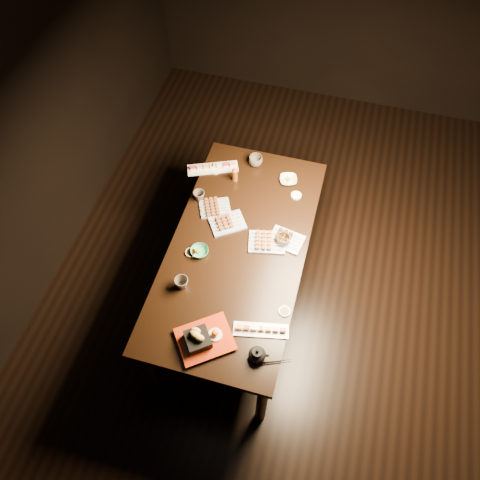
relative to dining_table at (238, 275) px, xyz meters
The scene contains 23 objects.
ground 0.62m from the dining_table, 16.96° to the left, with size 5.00×5.00×0.00m, color black.
dining_table is the anchor object (origin of this frame).
sushi_platter_near 0.73m from the dining_table, 61.37° to the right, with size 0.33×0.09×0.04m, color white, non-canonical shape.
sushi_platter_far 0.83m from the dining_table, 120.60° to the left, with size 0.38×0.11×0.05m, color white, non-canonical shape.
yakitori_plate_center 0.46m from the dining_table, 125.99° to the left, with size 0.23×0.17×0.06m, color #828EB6, non-canonical shape.
yakitori_plate_right 0.45m from the dining_table, 26.43° to the left, with size 0.24×0.18×0.06m, color #828EB6, non-canonical shape.
yakitori_plate_left 0.54m from the dining_table, 131.97° to the left, with size 0.21×0.15×0.05m, color #828EB6, non-canonical shape.
tsukune_plate 0.52m from the dining_table, 25.42° to the left, with size 0.23×0.16×0.06m, color #828EB6, non-canonical shape.
edamame_bowl_green 0.47m from the dining_table, 155.15° to the right, with size 0.12×0.12×0.04m, color #309472.
edamame_bowl_cream 0.79m from the dining_table, 73.12° to the left, with size 0.13×0.13×0.03m, color beige.
tempura_tray 0.81m from the dining_table, 90.96° to the right, with size 0.32×0.25×0.12m, color black, non-canonical shape.
teacup_near_left 0.62m from the dining_table, 125.06° to the right, with size 0.09×0.09×0.08m, color #4A4138.
teacup_mid_right 0.51m from the dining_table, 22.04° to the left, with size 0.10×0.10×0.08m, color #4A4138.
teacup_far_left 0.65m from the dining_table, 139.27° to the left, with size 0.08×0.08×0.08m, color #4A4138.
teacup_far_right 0.87m from the dining_table, 95.56° to the left, with size 0.10×0.10×0.08m, color #4A4138.
teapot 0.87m from the dining_table, 66.15° to the right, with size 0.12×0.12×0.10m, color black, non-canonical shape.
condiment_bottle 0.75m from the dining_table, 107.80° to the left, with size 0.04×0.04×0.13m, color #66330D.
sauce_dish_west 0.50m from the dining_table, 156.67° to the right, with size 0.08×0.08×0.01m, color white.
sauce_dish_east 0.72m from the dining_table, 62.09° to the left, with size 0.08×0.08×0.01m, color white.
sauce_dish_se 0.67m from the dining_table, 43.15° to the right, with size 0.07×0.07×0.01m, color white.
sauce_dish_nw 0.81m from the dining_table, 119.53° to the left, with size 0.08×0.08×0.01m, color white.
chopsticks_near 0.87m from the dining_table, 88.98° to the right, with size 0.24×0.02×0.01m, color black, non-canonical shape.
chopsticks_se 0.90m from the dining_table, 60.08° to the right, with size 0.21×0.02×0.01m, color black, non-canonical shape.
Camera 1 is at (-0.01, -1.77, 3.39)m, focal length 35.00 mm.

